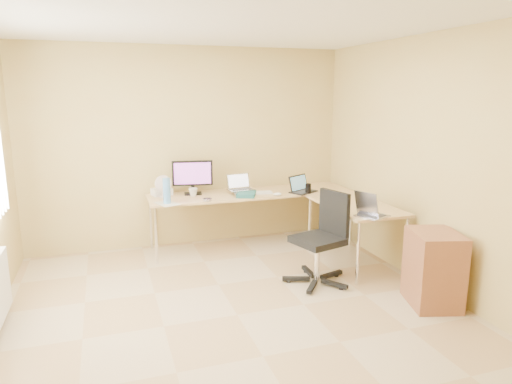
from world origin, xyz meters
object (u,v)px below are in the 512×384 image
object	(u,v)px
water_bottle	(167,191)
desk_fan	(163,187)
monitor	(193,177)
office_chair	(318,238)
keyboard	(253,193)
mug	(193,192)
cabinet	(434,269)
desk_return	(354,234)
laptop_black	(303,184)
laptop_return	(373,206)
desk_main	(251,219)
laptop_center	(241,182)

from	to	relation	value
water_bottle	desk_fan	world-z (taller)	water_bottle
monitor	office_chair	distance (m)	1.90
keyboard	office_chair	distance (m)	1.36
mug	cabinet	bearing A→B (deg)	-49.83
desk_fan	cabinet	size ratio (longest dim) A/B	0.36
desk_return	laptop_black	xyz separation A→B (m)	(-0.32, 0.78, 0.48)
water_bottle	laptop_return	world-z (taller)	water_bottle
desk_main	mug	bearing A→B (deg)	179.57
keyboard	mug	bearing A→B (deg)	177.14
monitor	office_chair	world-z (taller)	monitor
mug	water_bottle	bearing A→B (deg)	-140.49
desk_main	water_bottle	distance (m)	1.28
office_chair	desk_fan	bearing A→B (deg)	118.33
water_bottle	cabinet	distance (m)	3.01
monitor	laptop_return	distance (m)	2.32
laptop_center	keyboard	distance (m)	0.22
laptop_center	mug	xyz separation A→B (m)	(-0.61, 0.06, -0.10)
desk_fan	laptop_return	xyz separation A→B (m)	(1.98, -1.60, -0.02)
water_bottle	keyboard	bearing A→B (deg)	9.86
desk_return	laptop_return	world-z (taller)	laptop_return
desk_return	keyboard	size ratio (longest dim) A/B	2.70
mug	cabinet	size ratio (longest dim) A/B	0.15
desk_main	monitor	xyz separation A→B (m)	(-0.74, 0.13, 0.58)
keyboard	office_chair	world-z (taller)	office_chair
laptop_black	desk_return	bearing A→B (deg)	-97.37
monitor	water_bottle	bearing A→B (deg)	-123.14
water_bottle	laptop_return	bearing A→B (deg)	-32.35
desk_main	water_bottle	world-z (taller)	water_bottle
water_bottle	desk_fan	xyz separation A→B (m)	(0.00, 0.35, -0.02)
keyboard	desk_fan	distance (m)	1.15
water_bottle	cabinet	size ratio (longest dim) A/B	0.42
water_bottle	laptop_return	size ratio (longest dim) A/B	0.89
water_bottle	desk_return	bearing A→B (deg)	-18.49
laptop_black	office_chair	size ratio (longest dim) A/B	0.35
mug	desk_fan	world-z (taller)	desk_fan
laptop_black	mug	bearing A→B (deg)	141.63
laptop_center	water_bottle	bearing A→B (deg)	-174.46
laptop_return	cabinet	xyz separation A→B (m)	(0.27, -0.67, -0.48)
laptop_center	office_chair	world-z (taller)	office_chair
monitor	laptop_center	world-z (taller)	monitor
desk_return	mug	bearing A→B (deg)	149.88
desk_return	desk_fan	distance (m)	2.40
monitor	mug	bearing A→B (deg)	-90.26
laptop_center	mug	distance (m)	0.62
monitor	laptop_center	xyz separation A→B (m)	(0.59, -0.18, -0.07)
laptop_center	office_chair	size ratio (longest dim) A/B	0.32
desk_return	cabinet	size ratio (longest dim) A/B	1.78
laptop_return	desk_fan	bearing A→B (deg)	28.32
laptop_return	office_chair	distance (m)	0.67
keyboard	laptop_black	bearing A→B (deg)	-5.11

